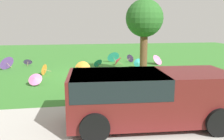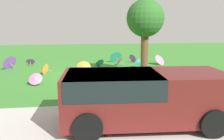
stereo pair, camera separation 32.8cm
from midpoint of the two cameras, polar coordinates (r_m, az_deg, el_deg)
The scene contains 18 objects.
ground at distance 13.64m, azimuth -2.19°, elevation -0.98°, with size 40.00×40.00×0.00m, color #387A2D.
road_strip at distance 6.97m, azimuth 3.36°, elevation -13.23°, with size 40.00×3.74×0.01m, color #B2AFA8.
van_dark at distance 6.80m, azimuth 7.94°, elevation -5.78°, with size 4.70×2.35×1.53m.
park_bench at distance 11.37m, azimuth 17.67°, elevation -1.60°, with size 1.62×0.54×0.90m.
shade_tree at distance 12.93m, azimuth 8.81°, elevation 11.92°, with size 2.01×2.01×4.17m.
parasol_pink_0 at distance 17.02m, azimuth 12.27°, elevation 2.51°, with size 1.02×0.98×0.75m.
parasol_orange_0 at distance 11.22m, azimuth 1.31°, elevation -2.13°, with size 0.63×0.67×0.59m.
parasol_purple_0 at distance 17.78m, azimuth 5.65°, elevation 2.90°, with size 0.65×0.68×0.64m.
parasol_purple_1 at distance 16.34m, azimuth -23.25°, elevation 1.82°, with size 1.09×1.12×0.93m.
parasol_teal_1 at distance 17.76m, azimuth 1.33°, elevation 3.33°, with size 1.03×0.94×0.87m.
parasol_yellow_0 at distance 11.14m, azimuth -6.58°, elevation -1.31°, with size 0.95×1.01×0.96m.
parasol_pink_1 at distance 11.62m, azimuth -17.39°, elevation -1.91°, with size 0.71×0.68×0.63m.
parasol_teal_2 at distance 15.57m, azimuth 7.42°, elevation 1.63°, with size 0.65×0.59×0.62m.
parasol_orange_1 at distance 13.10m, azimuth -6.32°, elevation 0.36°, with size 0.95×0.81×0.86m.
parasol_teal_3 at distance 15.85m, azimuth -2.52°, elevation 1.82°, with size 0.77×0.69×0.58m.
parasol_red_1 at distance 16.42m, azimuth 2.32°, elevation 2.30°, with size 0.79×0.88×0.67m.
parasol_orange_2 at distance 13.93m, azimuth -15.42°, elevation 0.24°, with size 0.70×0.68×0.65m.
parasol_purple_4 at distance 17.32m, azimuth -18.64°, elevation 2.06°, with size 0.63×0.58×0.54m.
Camera 2 is at (1.06, 13.29, 2.90)m, focal length 37.70 mm.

